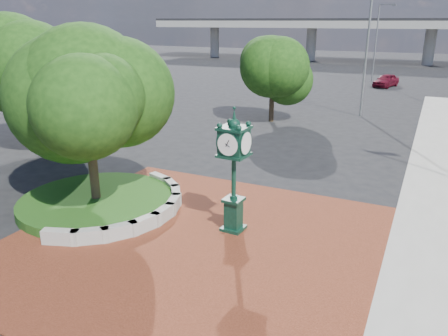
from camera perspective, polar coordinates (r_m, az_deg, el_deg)
The scene contains 12 objects.
ground at distance 15.86m, azimuth -2.39°, elevation -8.18°, with size 200.00×200.00×0.00m, color black.
plaza at distance 15.08m, azimuth -4.20°, elevation -9.65°, with size 12.00×12.00×0.04m, color maroon.
planter_wall at distance 17.07m, azimuth -10.50°, elevation -5.46°, with size 2.96×6.77×0.54m.
grass_bed at distance 18.46m, azimuth -16.29°, elevation -4.26°, with size 6.10×6.10×0.40m, color #1D4614.
overpass at distance 82.74m, azimuth 21.86°, elevation 17.04°, with size 90.00×12.00×7.50m.
tree_planter at distance 17.43m, azimuth -17.34°, elevation 6.47°, with size 5.20×5.20×6.33m.
tree_northwest at distance 26.50m, azimuth -23.08°, elevation 10.67°, with size 5.60×5.60×6.93m.
tree_street at distance 32.52m, azimuth 6.37°, elevation 11.67°, with size 4.40×4.40×5.45m.
post_clock at distance 14.93m, azimuth 1.29°, elevation 0.23°, with size 0.97×0.97×4.44m.
parked_car at distance 53.54m, azimuth 20.41°, elevation 10.67°, with size 1.70×4.24×1.44m, color maroon.
street_lamp_near at distance 35.65m, azimuth 18.61°, elevation 15.20°, with size 2.12×0.42×9.47m.
street_lamp_far at distance 57.21m, azimuth 19.48°, elevation 15.81°, with size 1.98×0.68×8.98m.
Camera 1 is at (6.71, -12.45, 7.18)m, focal length 35.00 mm.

